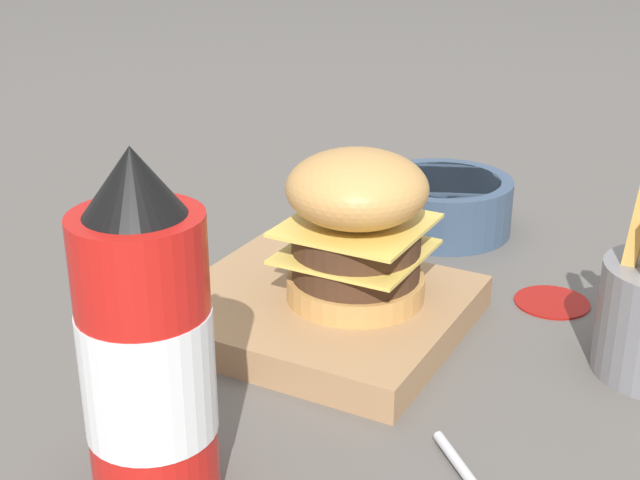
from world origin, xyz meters
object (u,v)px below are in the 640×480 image
object	(u,v)px
side_bowl	(442,203)
serving_board	(320,311)
burger	(356,225)
ketchup_bottle	(147,354)

from	to	relation	value
side_bowl	serving_board	bearing A→B (deg)	-92.56
serving_board	burger	xyz separation A→B (m)	(0.03, 0.01, 0.08)
serving_board	ketchup_bottle	distance (m)	0.26
burger	side_bowl	distance (m)	0.25
ketchup_bottle	side_bowl	distance (m)	0.50
serving_board	side_bowl	world-z (taller)	side_bowl
serving_board	side_bowl	xyz separation A→B (m)	(0.01, 0.25, 0.02)
ketchup_bottle	side_bowl	size ratio (longest dim) A/B	1.54
ketchup_bottle	side_bowl	xyz separation A→B (m)	(-0.01, 0.49, -0.07)
serving_board	ketchup_bottle	world-z (taller)	ketchup_bottle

